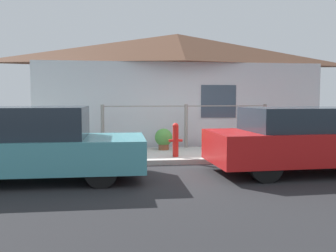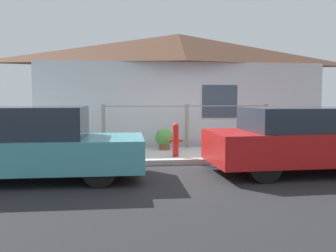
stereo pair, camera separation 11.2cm
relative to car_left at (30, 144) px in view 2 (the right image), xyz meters
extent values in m
plane|color=#262628|center=(3.64, 1.21, -0.69)|extent=(60.00, 60.00, 0.00)
cube|color=#B2AFA8|center=(3.64, 2.33, -0.63)|extent=(24.00, 2.26, 0.12)
cube|color=silver|center=(3.64, 3.91, 0.63)|extent=(8.89, 0.12, 2.65)
cube|color=#384756|center=(4.75, 3.84, 0.76)|extent=(1.10, 0.04, 1.00)
pyramid|color=brown|center=(3.64, 4.95, 2.46)|extent=(9.29, 2.20, 1.01)
cylinder|color=gray|center=(1.24, 3.31, 0.06)|extent=(0.10, 0.10, 1.26)
cylinder|color=gray|center=(3.64, 3.31, 0.06)|extent=(0.10, 0.10, 1.26)
cylinder|color=gray|center=(6.04, 3.31, 0.06)|extent=(0.10, 0.10, 1.26)
cylinder|color=gray|center=(3.64, 3.31, 0.64)|extent=(4.80, 0.03, 0.03)
cube|color=teal|center=(0.05, 0.00, -0.18)|extent=(4.26, 1.79, 0.60)
cube|color=#232D38|center=(-0.12, 0.00, 0.42)|extent=(2.35, 1.56, 0.59)
cylinder|color=black|center=(1.38, 0.73, -0.40)|extent=(0.58, 0.21, 0.58)
cylinder|color=black|center=(1.36, -0.77, -0.40)|extent=(0.58, 0.21, 0.58)
cube|color=red|center=(5.68, 0.00, -0.13)|extent=(4.32, 1.88, 0.65)
cube|color=#232D38|center=(5.51, -0.01, 0.44)|extent=(2.40, 1.60, 0.49)
cylinder|color=black|center=(4.33, 0.68, -0.37)|extent=(0.66, 0.23, 0.65)
cylinder|color=black|center=(4.39, -0.79, -0.37)|extent=(0.66, 0.23, 0.65)
cylinder|color=red|center=(3.08, 1.69, -0.21)|extent=(0.15, 0.15, 0.73)
sphere|color=red|center=(3.08, 1.69, 0.19)|extent=(0.15, 0.15, 0.15)
cylinder|color=red|center=(2.97, 1.69, -0.17)|extent=(0.13, 0.07, 0.07)
cylinder|color=red|center=(3.18, 1.69, -0.17)|extent=(0.13, 0.07, 0.07)
cylinder|color=brown|center=(2.94, 2.94, -0.49)|extent=(0.29, 0.29, 0.16)
sphere|color=#4C8E3D|center=(2.94, 2.94, -0.22)|extent=(0.49, 0.49, 0.49)
camera|label=1|loc=(1.64, -7.37, 0.91)|focal=40.00mm
camera|label=2|loc=(1.75, -7.38, 0.91)|focal=40.00mm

